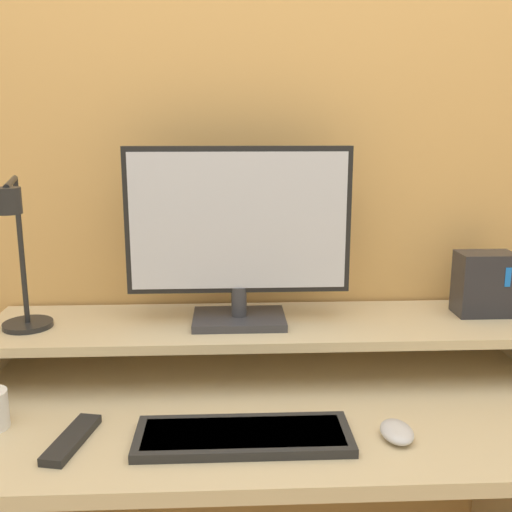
{
  "coord_description": "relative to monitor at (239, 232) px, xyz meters",
  "views": [
    {
      "loc": [
        -0.08,
        -0.87,
        1.29
      ],
      "look_at": [
        -0.02,
        0.35,
        1.02
      ],
      "focal_mm": 42.0,
      "sensor_mm": 36.0,
      "label": 1
    }
  ],
  "objects": [
    {
      "name": "wall_back",
      "position": [
        0.06,
        0.19,
        0.21
      ],
      "size": [
        6.0,
        0.05,
        2.5
      ],
      "color": "#E5AD60",
      "rests_on": "ground_plane"
    },
    {
      "name": "desk",
      "position": [
        0.06,
        -0.16,
        -0.53
      ],
      "size": [
        1.3,
        0.64,
        0.7
      ],
      "color": "beige",
      "rests_on": "ground_plane"
    },
    {
      "name": "monitor",
      "position": [
        0.0,
        0.0,
        0.0
      ],
      "size": [
        0.52,
        0.15,
        0.41
      ],
      "color": "#38383D",
      "rests_on": "monitor_shelf"
    },
    {
      "name": "router_dock",
      "position": [
        0.6,
        0.04,
        -0.14
      ],
      "size": [
        0.14,
        0.09,
        0.16
      ],
      "color": "#28282D",
      "rests_on": "monitor_shelf"
    },
    {
      "name": "remote_control",
      "position": [
        -0.32,
        -0.32,
        -0.33
      ],
      "size": [
        0.08,
        0.18,
        0.02
      ],
      "color": "black",
      "rests_on": "desk"
    },
    {
      "name": "mouse",
      "position": [
        0.29,
        -0.33,
        -0.33
      ],
      "size": [
        0.06,
        0.09,
        0.03
      ],
      "color": "silver",
      "rests_on": "desk"
    },
    {
      "name": "monitor_shelf",
      "position": [
        0.06,
        0.01,
        -0.24
      ],
      "size": [
        1.3,
        0.3,
        0.12
      ],
      "color": "beige",
      "rests_on": "desk"
    },
    {
      "name": "desk_lamp",
      "position": [
        -0.47,
        -0.09,
        -0.05
      ],
      "size": [
        0.13,
        0.28,
        0.35
      ],
      "color": "black",
      "rests_on": "monitor_shelf"
    },
    {
      "name": "keyboard",
      "position": [
        0.0,
        -0.33,
        -0.33
      ],
      "size": [
        0.41,
        0.15,
        0.02
      ],
      "color": "#282828",
      "rests_on": "desk"
    }
  ]
}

